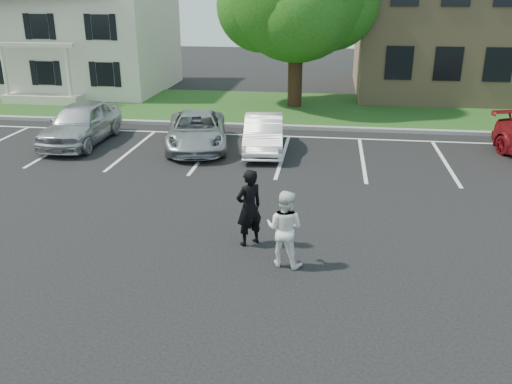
# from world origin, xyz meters

# --- Properties ---
(ground_plane) EXTENTS (90.00, 90.00, 0.00)m
(ground_plane) POSITION_xyz_m (0.00, 0.00, 0.00)
(ground_plane) COLOR black
(ground_plane) RESTS_ON ground
(curb) EXTENTS (40.00, 0.30, 0.15)m
(curb) POSITION_xyz_m (0.00, 12.00, 0.07)
(curb) COLOR gray
(curb) RESTS_ON ground
(grass_strip) EXTENTS (44.00, 8.00, 0.08)m
(grass_strip) POSITION_xyz_m (0.00, 16.00, 0.04)
(grass_strip) COLOR #205017
(grass_strip) RESTS_ON ground
(stall_lines) EXTENTS (34.00, 5.36, 0.01)m
(stall_lines) POSITION_xyz_m (1.40, 8.95, 0.01)
(stall_lines) COLOR white
(stall_lines) RESTS_ON ground
(house) EXTENTS (10.30, 9.22, 7.60)m
(house) POSITION_xyz_m (-13.00, 19.97, 3.83)
(house) COLOR beige
(house) RESTS_ON ground
(man_black_suit) EXTENTS (0.79, 0.77, 1.83)m
(man_black_suit) POSITION_xyz_m (-0.14, 0.85, 0.92)
(man_black_suit) COLOR black
(man_black_suit) RESTS_ON ground
(man_white_shirt) EXTENTS (0.97, 0.84, 1.70)m
(man_white_shirt) POSITION_xyz_m (0.75, -0.03, 0.85)
(man_white_shirt) COLOR white
(man_white_shirt) RESTS_ON ground
(car_silver_west) EXTENTS (1.94, 4.67, 1.58)m
(car_silver_west) POSITION_xyz_m (-7.80, 8.64, 0.79)
(car_silver_west) COLOR #B8B8BD
(car_silver_west) RESTS_ON ground
(car_silver_minivan) EXTENTS (3.06, 4.96, 1.28)m
(car_silver_minivan) POSITION_xyz_m (-3.28, 8.66, 0.64)
(car_silver_minivan) COLOR #9DA0A4
(car_silver_minivan) RESTS_ON ground
(car_white_sedan) EXTENTS (1.77, 4.04, 1.29)m
(car_white_sedan) POSITION_xyz_m (-0.76, 8.52, 0.65)
(car_white_sedan) COLOR silver
(car_white_sedan) RESTS_ON ground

